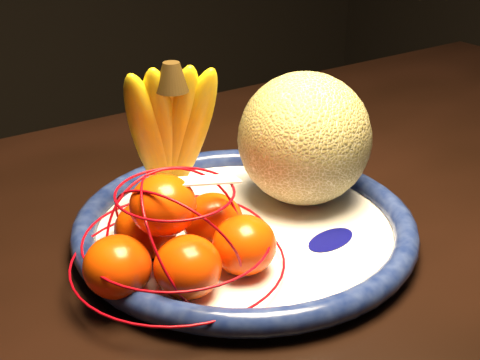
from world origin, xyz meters
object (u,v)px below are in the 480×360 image
cantaloupe (304,139)px  dining_table (351,256)px  fruit_bowl (245,227)px  banana_bunch (170,129)px  mandarin_bag (179,239)px

cantaloupe → dining_table: bearing=-15.0°
dining_table → cantaloupe: cantaloupe is taller
fruit_bowl → cantaloupe: cantaloupe is taller
banana_bunch → mandarin_bag: banana_bunch is taller
dining_table → fruit_bowl: size_ratio=4.11×
fruit_bowl → mandarin_bag: mandarin_bag is taller
fruit_bowl → banana_bunch: size_ratio=1.89×
mandarin_bag → fruit_bowl: bearing=21.6°
dining_table → banana_bunch: size_ratio=7.75×
fruit_bowl → banana_bunch: banana_bunch is taller
dining_table → mandarin_bag: size_ratio=5.67×
dining_table → fruit_bowl: (-0.17, -0.00, 0.10)m
dining_table → fruit_bowl: fruit_bowl is taller
dining_table → banana_bunch: (-0.22, 0.08, 0.20)m
cantaloupe → banana_bunch: (-0.15, 0.06, 0.02)m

